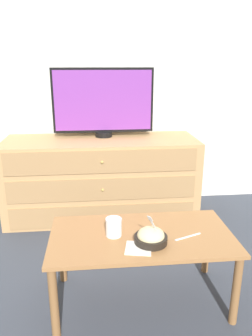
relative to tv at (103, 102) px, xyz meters
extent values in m
plane|color=#383D47|center=(-0.07, 0.21, -1.01)|extent=(12.00, 12.00, 0.00)
cube|color=silver|center=(-0.07, 0.23, 0.29)|extent=(12.00, 0.05, 2.60)
cube|color=tan|center=(-0.03, -0.11, -0.66)|extent=(1.67, 0.57, 0.71)
cube|color=#A1794C|center=(-0.03, -0.40, -0.90)|extent=(1.54, 0.01, 0.19)
sphere|color=tan|center=(-0.03, -0.40, -0.90)|extent=(0.02, 0.02, 0.02)
cube|color=#A1794C|center=(-0.03, -0.40, -0.66)|extent=(1.54, 0.01, 0.19)
sphere|color=tan|center=(-0.03, -0.40, -0.66)|extent=(0.02, 0.02, 0.02)
cube|color=#A1794C|center=(-0.03, -0.40, -0.42)|extent=(1.54, 0.01, 0.19)
sphere|color=tan|center=(-0.03, -0.40, -0.42)|extent=(0.02, 0.02, 0.02)
cylinder|color=black|center=(0.00, 0.00, -0.28)|extent=(0.15, 0.15, 0.04)
cube|color=black|center=(0.00, 0.00, 0.01)|extent=(0.88, 0.04, 0.55)
cube|color=#7A3893|center=(0.00, -0.02, 0.01)|extent=(0.84, 0.01, 0.51)
cube|color=#9E6B3D|center=(0.16, -1.29, -0.59)|extent=(1.01, 0.53, 0.02)
cylinder|color=brown|center=(-0.31, -1.52, -0.81)|extent=(0.04, 0.04, 0.41)
cylinder|color=brown|center=(0.63, -1.52, -0.81)|extent=(0.04, 0.04, 0.41)
cylinder|color=brown|center=(-0.31, -1.06, -0.81)|extent=(0.04, 0.04, 0.41)
cylinder|color=brown|center=(0.63, -1.06, -0.81)|extent=(0.04, 0.04, 0.41)
cylinder|color=black|center=(0.19, -1.38, -0.56)|extent=(0.18, 0.18, 0.04)
ellipsoid|color=beige|center=(0.19, -1.38, -0.54)|extent=(0.14, 0.14, 0.09)
cube|color=silver|center=(0.21, -1.39, -0.48)|extent=(0.07, 0.07, 0.14)
cube|color=silver|center=(0.18, -1.42, -0.41)|extent=(0.03, 0.03, 0.03)
cylinder|color=beige|center=(0.00, -1.28, -0.55)|extent=(0.08, 0.08, 0.06)
cylinder|color=white|center=(0.00, -1.28, -0.53)|extent=(0.09, 0.09, 0.10)
cube|color=silver|center=(0.12, -1.43, -0.58)|extent=(0.16, 0.16, 0.00)
cube|color=silver|center=(0.41, -1.34, -0.58)|extent=(0.16, 0.07, 0.01)
camera|label=1|loc=(-0.09, -2.88, 0.33)|focal=35.00mm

